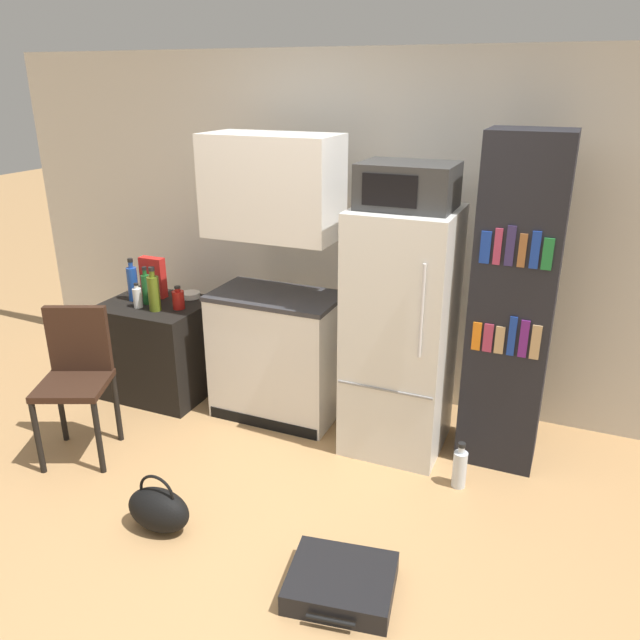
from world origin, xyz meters
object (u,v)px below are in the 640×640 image
at_px(side_table, 160,348).
at_px(bottle_ketchup_red, 178,299).
at_px(bowl, 190,295).
at_px(microwave, 408,186).
at_px(chair, 77,368).
at_px(suitcase_large_flat, 341,583).
at_px(bottle_milk_white, 137,297).
at_px(bookshelf, 512,307).
at_px(bottle_olive_oil, 154,292).
at_px(refrigerator, 401,333).
at_px(bottle_green_tall, 146,288).
at_px(handbag, 159,509).
at_px(cereal_box, 153,277).
at_px(water_bottle_front, 460,468).
at_px(kitchen_hutch, 275,295).
at_px(bottle_blue_soda, 133,283).

relative_size(side_table, bottle_ketchup_red, 4.45).
bearing_deg(bowl, microwave, -6.68).
bearing_deg(chair, bowl, 59.08).
bearing_deg(suitcase_large_flat, bottle_milk_white, 139.82).
bearing_deg(bookshelf, bottle_olive_oil, -174.11).
bearing_deg(bowl, bookshelf, -2.06).
distance_m(refrigerator, bottle_green_tall, 1.88).
bearing_deg(bottle_green_tall, handbag, -52.60).
bearing_deg(microwave, suitcase_large_flat, -84.03).
xyz_separation_m(cereal_box, water_bottle_front, (2.41, -0.43, -0.75)).
bearing_deg(suitcase_large_flat, bottle_olive_oil, 137.94).
bearing_deg(cereal_box, kitchen_hutch, -3.32).
bearing_deg(bottle_green_tall, suitcase_large_flat, -32.94).
height_order(side_table, suitcase_large_flat, side_table).
height_order(refrigerator, suitcase_large_flat, refrigerator).
distance_m(bottle_ketchup_red, bottle_blue_soda, 0.41).
bearing_deg(bottle_green_tall, bowl, 47.82).
bearing_deg(chair, water_bottle_front, -10.07).
height_order(bottle_blue_soda, chair, bottle_blue_soda).
xyz_separation_m(bottle_milk_white, bowl, (0.22, 0.32, -0.06)).
bearing_deg(water_bottle_front, microwave, 146.58).
xyz_separation_m(bottle_olive_oil, handbag, (0.84, -1.18, -0.73)).
distance_m(side_table, chair, 0.87).
xyz_separation_m(refrigerator, bottle_green_tall, (-1.88, -0.04, 0.06)).
xyz_separation_m(bookshelf, suitcase_large_flat, (-0.49, -1.46, -0.94)).
bearing_deg(suitcase_large_flat, cereal_box, 135.59).
relative_size(bottle_green_tall, bottle_blue_soda, 0.87).
distance_m(bowl, water_bottle_front, 2.30).
height_order(kitchen_hutch, handbag, kitchen_hutch).
distance_m(microwave, handbag, 2.23).
height_order(refrigerator, bottle_milk_white, refrigerator).
bearing_deg(suitcase_large_flat, bottle_ketchup_red, 133.96).
relative_size(microwave, bottle_green_tall, 1.94).
relative_size(kitchen_hutch, bookshelf, 0.97).
bearing_deg(handbag, bottle_olive_oil, 125.28).
xyz_separation_m(microwave, bowl, (-1.67, 0.20, -0.94)).
bearing_deg(bottle_ketchup_red, refrigerator, 1.34).
xyz_separation_m(refrigerator, bottle_ketchup_red, (-1.61, -0.04, 0.01)).
distance_m(bottle_green_tall, handbag, 1.76).
bearing_deg(suitcase_large_flat, chair, 156.51).
relative_size(kitchen_hutch, bottle_ketchup_red, 11.70).
xyz_separation_m(bowl, cereal_box, (-0.26, -0.08, 0.13)).
bearing_deg(microwave, bowl, 173.32).
bearing_deg(cereal_box, bottle_blue_soda, -125.47).
bearing_deg(bottle_milk_white, bookshelf, 5.44).
bearing_deg(cereal_box, suitcase_large_flat, -35.19).
relative_size(refrigerator, bottle_olive_oil, 4.90).
distance_m(bottle_green_tall, bottle_blue_soda, 0.14).
distance_m(bottle_milk_white, water_bottle_front, 2.47).
relative_size(bottle_green_tall, chair, 0.29).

